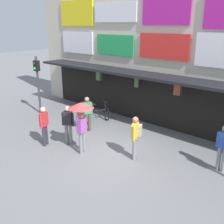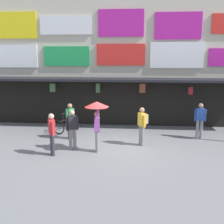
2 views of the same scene
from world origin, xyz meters
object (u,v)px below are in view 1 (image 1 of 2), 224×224
pedestrian_in_blue (87,112)px  pedestrian_in_green (68,123)px  pedestrian_in_white (44,124)px  pedestrian_in_red (136,135)px  bicycle_parked (97,115)px  pedestrian_with_umbrella (81,114)px  pedestrian_in_purple (223,146)px  traffic_light_near (37,76)px

pedestrian_in_blue → pedestrian_in_green: size_ratio=1.00×
pedestrian_in_white → pedestrian_in_green: (0.65, 0.73, 0.00)m
pedestrian_in_green → pedestrian_in_red: bearing=16.1°
bicycle_parked → pedestrian_in_white: (0.36, -3.41, 0.55)m
bicycle_parked → pedestrian_with_umbrella: (2.06, -2.86, 1.25)m
pedestrian_in_blue → pedestrian_in_purple: same height
bicycle_parked → pedestrian_in_blue: bearing=-64.8°
bicycle_parked → pedestrian_in_purple: size_ratio=0.80×
bicycle_parked → pedestrian_with_umbrella: 3.74m
pedestrian_in_green → pedestrian_in_purple: bearing=20.7°
pedestrian_with_umbrella → pedestrian_in_white: size_ratio=1.24×
traffic_light_near → pedestrian_in_white: 4.55m
pedestrian_in_purple → pedestrian_in_red: bearing=-154.6°
traffic_light_near → pedestrian_in_green: traffic_light_near is taller
traffic_light_near → pedestrian_with_umbrella: (5.47, -1.70, -0.50)m
pedestrian_with_umbrella → bicycle_parked: bearing=125.7°
bicycle_parked → pedestrian_in_purple: bearing=-4.9°
pedestrian_with_umbrella → pedestrian_in_purple: (4.54, 2.30, -0.69)m
traffic_light_near → pedestrian_with_umbrella: size_ratio=1.54×
bicycle_parked → traffic_light_near: bearing=-161.2°
traffic_light_near → pedestrian_in_purple: (10.02, 0.60, -1.19)m
traffic_light_near → pedestrian_in_purple: traffic_light_near is taller
pedestrian_in_blue → pedestrian_in_white: (-0.20, -2.23, 0.00)m
pedestrian_with_umbrella → pedestrian_in_blue: bearing=131.9°
pedestrian_with_umbrella → pedestrian_in_blue: (-1.50, 1.67, -0.69)m
pedestrian_in_red → pedestrian_in_white: same height
traffic_light_near → pedestrian_in_blue: bearing=-0.3°
pedestrian_with_umbrella → pedestrian_in_white: bearing=-162.0°
traffic_light_near → pedestrian_in_green: 4.82m
pedestrian_in_blue → pedestrian_in_purple: size_ratio=1.00×
pedestrian_in_white → pedestrian_with_umbrella: bearing=18.0°
traffic_light_near → pedestrian_in_green: size_ratio=1.90×
pedestrian_in_blue → pedestrian_in_green: bearing=-73.4°
pedestrian_in_red → pedestrian_in_green: size_ratio=1.00×
bicycle_parked → pedestrian_in_red: 4.35m
traffic_light_near → pedestrian_in_purple: 10.10m
pedestrian_in_purple → pedestrian_in_white: bearing=-155.5°
pedestrian_in_green → bicycle_parked: bearing=110.5°
pedestrian_in_purple → pedestrian_in_green: size_ratio=1.00×
pedestrian_in_purple → pedestrian_with_umbrella: bearing=-153.2°
pedestrian_in_red → pedestrian_in_purple: same height
pedestrian_in_white → pedestrian_in_green: size_ratio=1.00×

